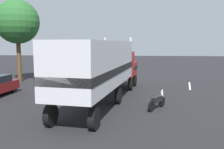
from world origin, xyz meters
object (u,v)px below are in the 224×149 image
at_px(person_bystander, 77,87).
at_px(tree_left, 17,22).
at_px(semi_truck, 103,66).
at_px(motorcycle, 157,101).

height_order(person_bystander, tree_left, tree_left).
relative_size(semi_truck, person_bystander, 8.82).
bearing_deg(semi_truck, person_bystander, 68.86).
bearing_deg(person_bystander, tree_left, 45.23).
xyz_separation_m(person_bystander, tree_left, (7.97, 8.04, 5.29)).
xyz_separation_m(semi_truck, tree_left, (8.72, 9.97, 3.66)).
bearing_deg(person_bystander, semi_truck, -111.14).
xyz_separation_m(person_bystander, motorcycle, (-2.19, -5.46, -0.41)).
relative_size(semi_truck, tree_left, 1.70).
height_order(person_bystander, motorcycle, person_bystander).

